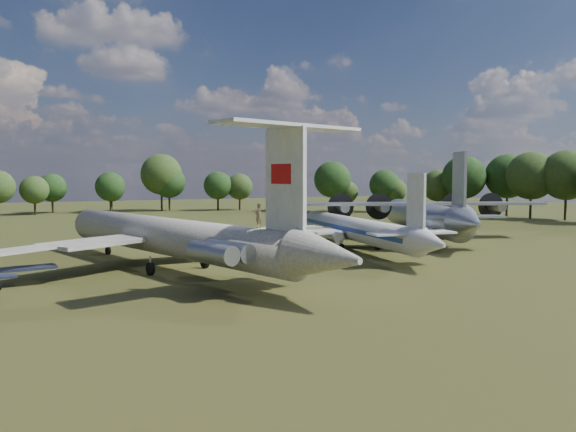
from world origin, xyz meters
name	(u,v)px	position (x,y,z in m)	size (l,w,h in m)	color
ground	(186,264)	(0.00, 0.00, 0.00)	(300.00, 300.00, 0.00)	#2B4115
il62_airliner	(168,243)	(-2.42, -2.42, 2.54)	(39.79, 51.72, 5.07)	silver
tu104_jet	(356,234)	(21.90, 1.45, 2.00)	(29.97, 39.96, 4.00)	silver
an12_transport	(424,221)	(37.05, 7.29, 2.62)	(35.61, 39.80, 5.24)	#A0A2A8
person_on_il62	(259,216)	(1.61, -16.04, 6.05)	(0.71, 0.47, 1.95)	#957F4C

